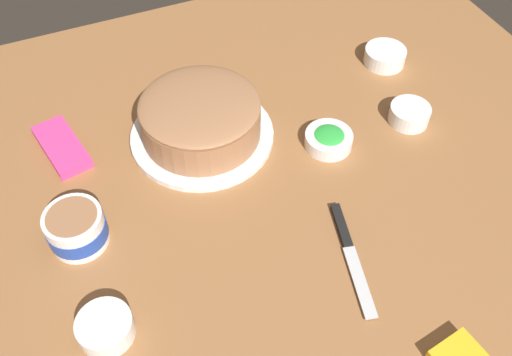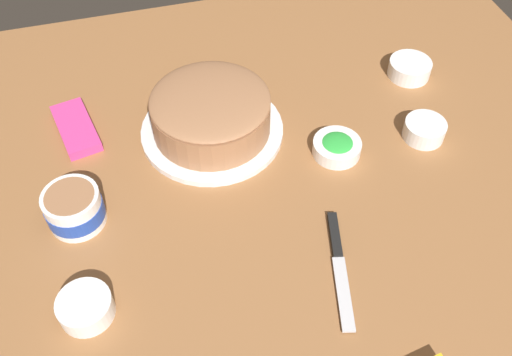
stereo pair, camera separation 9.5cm
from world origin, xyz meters
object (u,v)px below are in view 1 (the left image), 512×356
sprinkle_bowl_pink (105,327)px  candy_box_upper (62,147)px  sprinkle_bowl_green (329,139)px  spreading_knife (349,248)px  frosting_tub (76,228)px  sprinkle_bowl_yellow (385,56)px  frosted_cake (201,120)px  sprinkle_bowl_rainbow (409,114)px

sprinkle_bowl_pink → candy_box_upper: (0.44, -0.01, -0.01)m
sprinkle_bowl_green → spreading_knife: bearing=160.0°
spreading_knife → frosting_tub: bearing=64.3°
sprinkle_bowl_yellow → frosting_tub: bearing=105.9°
frosting_tub → sprinkle_bowl_pink: bearing=-179.6°
sprinkle_bowl_pink → sprinkle_bowl_yellow: bearing=-61.7°
spreading_knife → sprinkle_bowl_pink: 0.44m
frosted_cake → sprinkle_bowl_pink: 0.46m
sprinkle_bowl_rainbow → sprinkle_bowl_green: size_ratio=0.88×
spreading_knife → candy_box_upper: bearing=43.5°
sprinkle_bowl_green → candy_box_upper: (0.21, 0.51, -0.01)m
candy_box_upper → sprinkle_bowl_rainbow: bearing=-118.2°
sprinkle_bowl_rainbow → sprinkle_bowl_yellow: size_ratio=0.89×
sprinkle_bowl_rainbow → sprinkle_bowl_yellow: 0.20m
sprinkle_bowl_yellow → sprinkle_bowl_pink: bearing=118.3°
frosted_cake → candy_box_upper: bearing=73.9°
spreading_knife → sprinkle_bowl_pink: bearing=88.2°
sprinkle_bowl_yellow → candy_box_upper: (0.02, 0.77, -0.01)m
sprinkle_bowl_pink → sprinkle_bowl_rainbow: bearing=-72.6°
frosting_tub → sprinkle_bowl_green: size_ratio=1.07×
sprinkle_bowl_pink → candy_box_upper: sprinkle_bowl_pink is taller
sprinkle_bowl_yellow → sprinkle_bowl_green: (-0.19, 0.25, -0.00)m
sprinkle_bowl_pink → sprinkle_bowl_green: bearing=-66.3°
frosting_tub → candy_box_upper: 0.24m
frosted_cake → sprinkle_bowl_rainbow: size_ratio=3.47×
sprinkle_bowl_green → candy_box_upper: bearing=68.3°
frosting_tub → sprinkle_bowl_green: (0.03, -0.53, -0.02)m
sprinkle_bowl_green → candy_box_upper: 0.55m
spreading_knife → sprinkle_bowl_green: 0.26m
frosted_cake → spreading_knife: bearing=-158.4°
frosting_tub → spreading_knife: (-0.21, -0.44, -0.03)m
frosted_cake → spreading_knife: size_ratio=1.29×
sprinkle_bowl_rainbow → sprinkle_bowl_green: (0.00, 0.19, -0.00)m
sprinkle_bowl_pink → sprinkle_bowl_yellow: 0.88m
frosting_tub → sprinkle_bowl_rainbow: frosting_tub is taller
frosted_cake → sprinkle_bowl_rainbow: bearing=-106.8°
frosted_cake → frosting_tub: bearing=118.4°
spreading_knife → sprinkle_bowl_rainbow: (0.24, -0.28, 0.01)m
frosted_cake → sprinkle_bowl_green: size_ratio=3.03×
frosted_cake → sprinkle_bowl_yellow: 0.49m
sprinkle_bowl_yellow → candy_box_upper: bearing=88.8°
frosted_cake → frosting_tub: 0.33m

